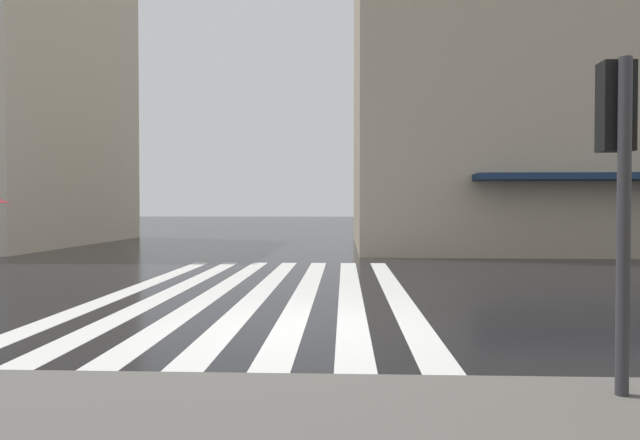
% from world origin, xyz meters
% --- Properties ---
extents(ground_plane, '(220.00, 220.00, 0.00)m').
position_xyz_m(ground_plane, '(0.00, 0.00, 0.00)').
color(ground_plane, black).
extents(zebra_crossing, '(13.00, 6.50, 0.01)m').
position_xyz_m(zebra_crossing, '(4.00, 1.29, 0.00)').
color(zebra_crossing, silver).
rests_on(zebra_crossing, ground_plane).
extents(traffic_signal_post, '(0.44, 0.30, 3.13)m').
position_xyz_m(traffic_signal_post, '(-3.45, -3.16, 2.41)').
color(traffic_signal_post, '#333338').
rests_on(traffic_signal_post, sidewalk_pavement).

